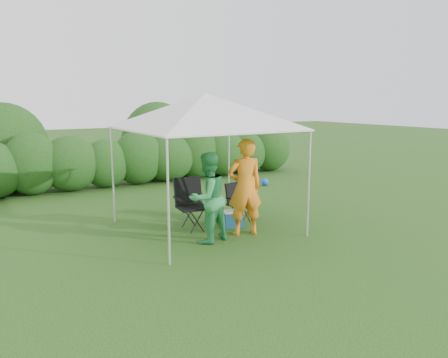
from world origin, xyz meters
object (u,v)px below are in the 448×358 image
chair_right (238,199)px  canopy (205,111)px  man (245,187)px  cooler (233,219)px  chair_left (191,200)px  woman (208,198)px

chair_right → canopy: bearing=-177.7°
canopy → man: size_ratio=1.59×
man → canopy: bearing=-42.2°
canopy → cooler: size_ratio=6.38×
man → chair_left: bearing=-37.0°
woman → cooler: size_ratio=3.57×
chair_right → cooler: bearing=-144.1°
canopy → man: (0.49, -0.75, -1.49)m
canopy → chair_right: bearing=12.6°
chair_left → woman: size_ratio=0.62×
canopy → chair_right: (0.94, 0.21, -1.98)m
man → cooler: 0.99m
canopy → man: 1.73m
man → cooler: man is taller
woman → man: bearing=167.8°
chair_left → woman: 1.01m
cooler → chair_left: bearing=172.3°
chair_right → woman: woman is taller
canopy → cooler: 2.36m
man → cooler: bearing=-83.2°
chair_left → man: (0.74, -0.94, 0.36)m
chair_left → man: man is taller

